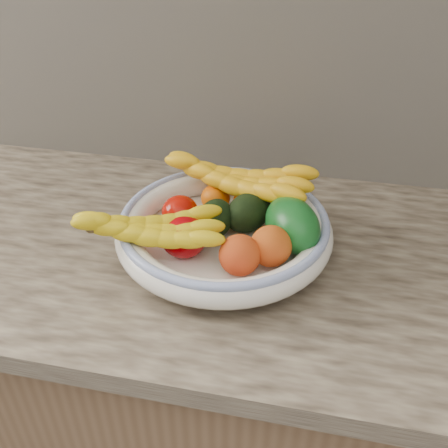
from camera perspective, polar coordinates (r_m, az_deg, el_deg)
kitchen_counter at (r=1.26m, az=0.25°, el=-18.15°), size 2.44×0.66×1.40m
fruit_bowl at (r=0.90m, az=-0.00°, el=-0.60°), size 0.39×0.39×0.08m
clementine_back_left at (r=0.98m, az=-0.98°, el=3.01°), size 0.07×0.07×0.05m
clementine_back_right at (r=0.97m, az=2.59°, el=2.63°), size 0.06×0.06×0.05m
tomato_left at (r=0.93m, az=-5.04°, el=1.38°), size 0.09×0.09×0.06m
tomato_near_left at (r=0.86m, az=-4.61°, el=-1.42°), size 0.11×0.11×0.07m
avocado_center at (r=0.90m, az=-1.05°, el=0.60°), size 0.07×0.10×0.06m
avocado_right at (r=0.92m, az=2.83°, el=1.39°), size 0.11×0.12×0.07m
green_mango at (r=0.87m, az=7.80°, el=-0.12°), size 0.16×0.17×0.11m
peach_front at (r=0.81m, az=1.81°, el=-3.58°), size 0.08×0.08×0.07m
peach_right at (r=0.83m, az=5.38°, el=-2.53°), size 0.08×0.08×0.07m
banana_bunch_back at (r=0.96m, az=1.43°, el=4.67°), size 0.33×0.17×0.09m
banana_bunch_front at (r=0.84m, az=-8.46°, el=-1.02°), size 0.28×0.18×0.07m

